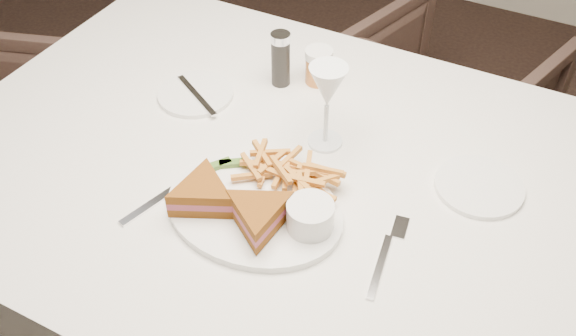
# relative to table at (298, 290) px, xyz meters

# --- Properties ---
(table) EXTENTS (1.43, 0.95, 0.75)m
(table) POSITION_rel_table_xyz_m (0.00, 0.00, 0.00)
(table) COLOR silver
(table) RESTS_ON ground
(chair_far) EXTENTS (0.70, 0.67, 0.59)m
(chair_far) POSITION_rel_table_xyz_m (0.05, 0.95, -0.08)
(chair_far) COLOR #46322B
(chair_far) RESTS_ON ground
(table_setting) EXTENTS (0.77, 0.60, 0.18)m
(table_setting) POSITION_rel_table_xyz_m (-0.02, -0.04, 0.41)
(table_setting) COLOR white
(table_setting) RESTS_ON table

